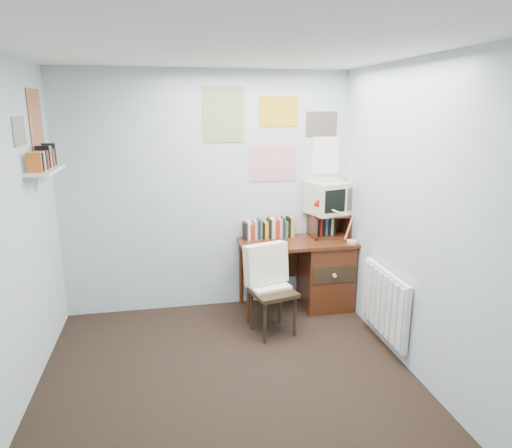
% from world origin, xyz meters
% --- Properties ---
extents(ground, '(3.50, 3.50, 0.00)m').
position_xyz_m(ground, '(0.00, 0.00, 0.00)').
color(ground, black).
rests_on(ground, ground).
extents(back_wall, '(3.00, 0.02, 2.50)m').
position_xyz_m(back_wall, '(0.00, 1.75, 1.25)').
color(back_wall, '#A5B6BD').
rests_on(back_wall, ground).
extents(right_wall, '(0.02, 3.50, 2.50)m').
position_xyz_m(right_wall, '(1.50, 0.00, 1.25)').
color(right_wall, '#A5B6BD').
rests_on(right_wall, ground).
extents(ceiling, '(3.00, 3.50, 0.02)m').
position_xyz_m(ceiling, '(0.00, 0.00, 2.50)').
color(ceiling, white).
rests_on(ceiling, back_wall).
extents(desk, '(1.20, 0.55, 0.76)m').
position_xyz_m(desk, '(1.17, 1.48, 0.41)').
color(desk, '#502312').
rests_on(desk, ground).
extents(desk_chair, '(0.51, 0.50, 0.83)m').
position_xyz_m(desk_chair, '(0.53, 0.97, 0.42)').
color(desk_chair, black).
rests_on(desk_chair, ground).
extents(desk_lamp, '(0.32, 0.29, 0.39)m').
position_xyz_m(desk_lamp, '(1.44, 1.29, 0.96)').
color(desk_lamp, red).
rests_on(desk_lamp, desk).
extents(tv_riser, '(0.40, 0.30, 0.25)m').
position_xyz_m(tv_riser, '(1.29, 1.59, 0.89)').
color(tv_riser, '#502312').
rests_on(tv_riser, desk).
extents(crt_tv, '(0.48, 0.46, 0.37)m').
position_xyz_m(crt_tv, '(1.28, 1.61, 1.20)').
color(crt_tv, beige).
rests_on(crt_tv, tv_riser).
extents(book_row, '(0.60, 0.14, 0.22)m').
position_xyz_m(book_row, '(0.66, 1.66, 0.87)').
color(book_row, '#502312').
rests_on(book_row, desk).
extents(radiator, '(0.09, 0.80, 0.60)m').
position_xyz_m(radiator, '(1.46, 0.55, 0.42)').
color(radiator, white).
rests_on(radiator, right_wall).
extents(wall_shelf, '(0.20, 0.62, 0.24)m').
position_xyz_m(wall_shelf, '(-1.40, 1.10, 1.62)').
color(wall_shelf, white).
rests_on(wall_shelf, left_wall).
extents(posters_back, '(1.20, 0.01, 0.90)m').
position_xyz_m(posters_back, '(0.70, 1.74, 1.85)').
color(posters_back, white).
rests_on(posters_back, back_wall).
extents(posters_left, '(0.01, 0.70, 0.60)m').
position_xyz_m(posters_left, '(-1.49, 1.10, 2.00)').
color(posters_left, white).
rests_on(posters_left, left_wall).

